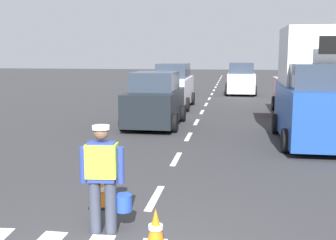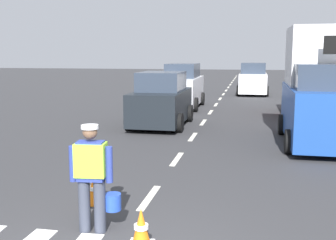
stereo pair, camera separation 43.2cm
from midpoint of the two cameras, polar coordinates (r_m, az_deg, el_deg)
The scene contains 10 objects.
ground_plane at distance 25.93m, azimuth 7.66°, elevation 2.95°, with size 96.00×96.00×0.00m, color #333335.
lane_center_line at distance 30.10m, azimuth 8.19°, elevation 3.78°, with size 0.14×46.40×0.01m.
road_worker at distance 6.42m, azimuth -8.33°, elevation -7.19°, with size 0.75×0.42×1.67m.
traffic_cone_near at distance 5.95m, azimuth -1.54°, elevation -14.81°, with size 0.36×0.36×0.63m.
traffic_cone_far at distance 7.69m, azimuth -8.46°, elevation -9.52°, with size 0.36×0.36×0.57m.
delivery_truck at distance 13.49m, azimuth 20.87°, elevation 3.75°, with size 2.16×4.60×3.54m.
car_outgoing_far at distance 28.64m, azimuth 11.94°, elevation 5.38°, with size 2.03×3.84×2.12m.
car_oncoming_second at distance 21.15m, azimuth 2.58°, elevation 4.48°, with size 1.91×4.36×2.23m.
car_parked_far at distance 19.70m, azimuth 19.12°, elevation 3.56°, with size 1.99×3.84×2.17m.
car_oncoming_lead at distance 15.78m, azimuth -0.15°, elevation 2.61°, with size 2.04×3.88×2.04m.
Camera 2 is at (1.84, -4.70, 2.71)m, focal length 44.61 mm.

